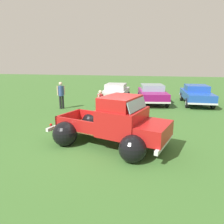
# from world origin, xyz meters

# --- Properties ---
(ground_plane) EXTENTS (80.00, 80.00, 0.00)m
(ground_plane) POSITION_xyz_m (0.00, 0.00, 0.00)
(ground_plane) COLOR #3D6B2D
(vintage_pickup_truck) EXTENTS (4.97, 3.71, 1.96)m
(vintage_pickup_truck) POSITION_xyz_m (0.37, -0.11, 0.76)
(vintage_pickup_truck) COLOR black
(vintage_pickup_truck) RESTS_ON ground
(show_car_0) EXTENTS (1.87, 4.28, 1.43)m
(show_car_0) POSITION_xyz_m (-1.41, 8.58, 0.78)
(show_car_0) COLOR black
(show_car_0) RESTS_ON ground
(show_car_1) EXTENTS (2.60, 4.58, 1.43)m
(show_car_1) POSITION_xyz_m (1.45, 8.64, 0.78)
(show_car_1) COLOR black
(show_car_1) RESTS_ON ground
(show_car_2) EXTENTS (2.00, 4.41, 1.43)m
(show_car_2) POSITION_xyz_m (4.70, 8.92, 0.78)
(show_car_2) COLOR black
(show_car_2) RESTS_ON ground
(spectator_0) EXTENTS (0.39, 0.54, 1.59)m
(spectator_0) POSITION_xyz_m (-1.27, 3.57, 0.90)
(spectator_0) COLOR #4C4742
(spectator_0) RESTS_ON ground
(spectator_1) EXTENTS (0.48, 0.47, 1.82)m
(spectator_1) POSITION_xyz_m (-4.51, 5.33, 1.05)
(spectator_1) COLOR black
(spectator_1) RESTS_ON ground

